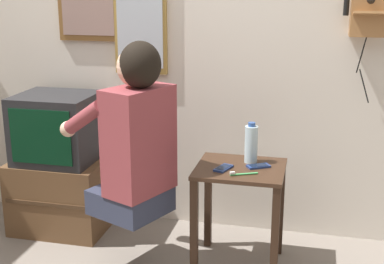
% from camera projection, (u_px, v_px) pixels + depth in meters
% --- Properties ---
extents(wall_back, '(6.80, 0.05, 2.55)m').
position_uv_depth(wall_back, '(173.00, 30.00, 3.32)').
color(wall_back, beige).
rests_on(wall_back, ground_plane).
extents(side_table, '(0.48, 0.43, 0.59)m').
position_uv_depth(side_table, '(240.00, 191.00, 2.95)').
color(side_table, '#382316').
rests_on(side_table, ground_plane).
extents(person, '(0.62, 0.55, 0.95)m').
position_uv_depth(person, '(135.00, 135.00, 2.82)').
color(person, '#2D3347').
rests_on(person, ground_plane).
extents(tv_stand, '(0.59, 0.44, 0.47)m').
position_uv_depth(tv_stand, '(62.00, 194.00, 3.46)').
color(tv_stand, brown).
rests_on(tv_stand, ground_plane).
extents(television, '(0.48, 0.43, 0.43)m').
position_uv_depth(television, '(57.00, 128.00, 3.34)').
color(television, '#232326').
rests_on(television, tv_stand).
extents(wall_phone_antique, '(0.23, 0.18, 0.77)m').
position_uv_depth(wall_phone_antique, '(369.00, 4.00, 2.94)').
color(wall_phone_antique, '#9E6B3D').
extents(wall_mirror, '(0.34, 0.03, 0.76)m').
position_uv_depth(wall_mirror, '(140.00, 12.00, 3.29)').
color(wall_mirror, olive).
extents(cell_phone_held, '(0.10, 0.14, 0.01)m').
position_uv_depth(cell_phone_held, '(223.00, 168.00, 2.88)').
color(cell_phone_held, navy).
rests_on(cell_phone_held, side_table).
extents(cell_phone_spare, '(0.14, 0.11, 0.01)m').
position_uv_depth(cell_phone_spare, '(258.00, 166.00, 2.91)').
color(cell_phone_spare, navy).
rests_on(cell_phone_spare, side_table).
extents(water_bottle, '(0.07, 0.07, 0.23)m').
position_uv_depth(water_bottle, '(251.00, 144.00, 2.96)').
color(water_bottle, silver).
rests_on(water_bottle, side_table).
extents(toothbrush, '(0.14, 0.07, 0.02)m').
position_uv_depth(toothbrush, '(242.00, 174.00, 2.79)').
color(toothbrush, '#4CBF66').
rests_on(toothbrush, side_table).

